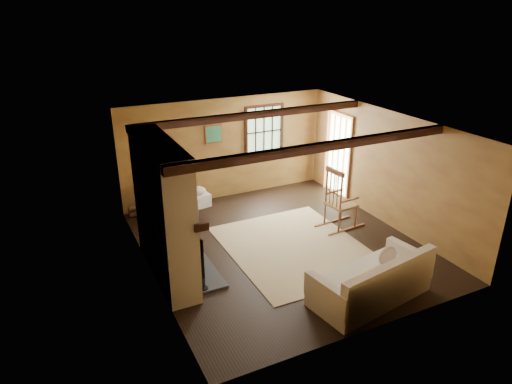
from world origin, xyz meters
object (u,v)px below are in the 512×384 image
rocking_chair (339,202)px  armchair (166,203)px  laundry_basket (198,200)px  fireplace (165,216)px  sofa (373,283)px

rocking_chair → armchair: 3.71m
laundry_basket → fireplace: bearing=-119.5°
sofa → armchair: 4.80m
rocking_chair → sofa: bearing=151.5°
laundry_basket → armchair: armchair is taller
rocking_chair → sofa: 2.55m
fireplace → laundry_basket: (1.39, 2.45, -0.95)m
rocking_chair → armchair: (-3.14, 1.96, -0.20)m
rocking_chair → laundry_basket: (-2.31, 2.28, -0.41)m
fireplace → sofa: fireplace is taller
fireplace → rocking_chair: bearing=2.7°
fireplace → rocking_chair: size_ratio=1.80×
rocking_chair → sofa: (-1.00, -2.34, -0.27)m
fireplace → armchair: (0.55, 2.13, -0.74)m
fireplace → armchair: bearing=75.5°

